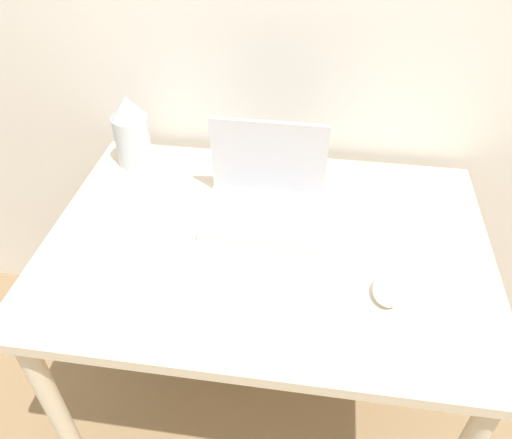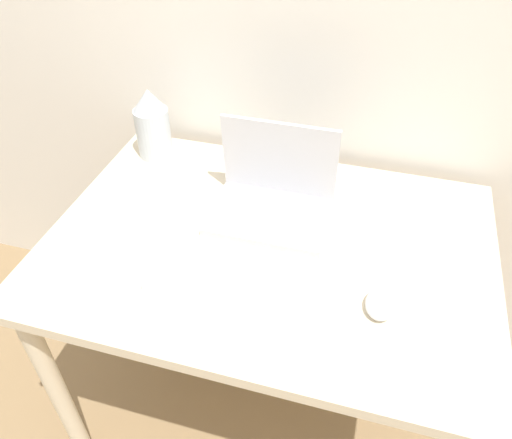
# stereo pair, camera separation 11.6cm
# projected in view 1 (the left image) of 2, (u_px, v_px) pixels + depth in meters

# --- Properties ---
(desk) EXTENTS (1.11, 0.79, 0.76)m
(desk) POSITION_uv_depth(u_px,v_px,m) (266.00, 267.00, 1.32)
(desk) COLOR beige
(desk) RESTS_ON ground_plane
(laptop) EXTENTS (0.31, 0.23, 0.24)m
(laptop) POSITION_uv_depth(u_px,v_px,m) (265.00, 195.00, 1.31)
(laptop) COLOR silver
(laptop) RESTS_ON desk
(keyboard) EXTENTS (0.42, 0.17, 0.02)m
(keyboard) POSITION_uv_depth(u_px,v_px,m) (248.00, 285.00, 1.13)
(keyboard) COLOR white
(keyboard) RESTS_ON desk
(mouse) EXTENTS (0.07, 0.09, 0.03)m
(mouse) POSITION_uv_depth(u_px,v_px,m) (387.00, 291.00, 1.11)
(mouse) COLOR silver
(mouse) RESTS_ON desk
(vase) EXTENTS (0.10, 0.10, 0.22)m
(vase) POSITION_uv_depth(u_px,v_px,m) (131.00, 132.00, 1.45)
(vase) COLOR silver
(vase) RESTS_ON desk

